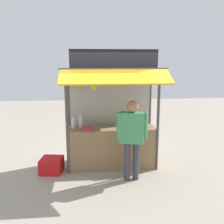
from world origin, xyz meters
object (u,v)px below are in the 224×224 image
banana_bunch_inner_right (110,83)px  plastic_crate (52,165)px  water_bottle_mid_left (73,123)px  water_bottle_front_right (138,120)px  water_bottle_far_left (81,122)px  banana_bunch_inner_left (94,87)px  vendor_person (132,133)px  magazine_stack_mid_right (87,129)px  water_bottle_right (137,120)px  banana_bunch_rightmost (80,86)px  magazine_stack_back_right (142,127)px

banana_bunch_inner_right → plastic_crate: 2.15m
water_bottle_mid_left → water_bottle_front_right: 1.46m
water_bottle_far_left → plastic_crate: bearing=-158.4°
water_bottle_mid_left → banana_bunch_inner_right: (0.78, -0.42, 0.89)m
water_bottle_mid_left → plastic_crate: water_bottle_mid_left is taller
water_bottle_far_left → plastic_crate: (-0.63, -0.25, -0.87)m
banana_bunch_inner_left → vendor_person: banana_bunch_inner_left is taller
magazine_stack_mid_right → vendor_person: size_ratio=0.20×
banana_bunch_inner_right → vendor_person: size_ratio=0.16×
water_bottle_right → banana_bunch_rightmost: bearing=-160.7°
magazine_stack_back_right → plastic_crate: magazine_stack_back_right is taller
water_bottle_front_right → plastic_crate: (-1.92, -0.34, -0.86)m
water_bottle_front_right → banana_bunch_rightmost: size_ratio=0.81×
magazine_stack_back_right → banana_bunch_rightmost: size_ratio=0.99×
water_bottle_front_right → vendor_person: vendor_person is taller
water_bottle_front_right → banana_bunch_rightmost: banana_bunch_rightmost is taller
banana_bunch_inner_left → plastic_crate: banana_bunch_inner_left is taller
magazine_stack_mid_right → magazine_stack_back_right: magazine_stack_back_right is taller
magazine_stack_mid_right → banana_bunch_inner_right: (0.48, -0.23, 0.99)m
water_bottle_mid_left → banana_bunch_inner_left: bearing=-43.7°
water_bottle_mid_left → vendor_person: vendor_person is taller
banana_bunch_rightmost → banana_bunch_inner_right: same height
water_bottle_right → plastic_crate: (-1.87, -0.24, -0.89)m
banana_bunch_rightmost → plastic_crate: banana_bunch_rightmost is taller
magazine_stack_mid_right → banana_bunch_inner_right: bearing=-25.8°
magazine_stack_mid_right → banana_bunch_inner_right: size_ratio=1.25×
magazine_stack_back_right → plastic_crate: bearing=-178.5°
water_bottle_far_left → plastic_crate: size_ratio=0.62×
water_bottle_mid_left → magazine_stack_mid_right: water_bottle_mid_left is taller
magazine_stack_back_right → banana_bunch_rightmost: banana_bunch_rightmost is taller
water_bottle_far_left → vendor_person: 1.25m
water_bottle_mid_left → plastic_crate: (-0.47, -0.24, -0.86)m
vendor_person → plastic_crate: 1.89m
water_bottle_mid_left → water_bottle_far_left: water_bottle_far_left is taller
water_bottle_right → water_bottle_far_left: 1.24m
water_bottle_mid_left → water_bottle_far_left: 0.17m
magazine_stack_mid_right → magazine_stack_back_right: bearing=0.3°
water_bottle_far_left → banana_bunch_inner_left: banana_bunch_inner_left is taller
water_bottle_mid_left → banana_bunch_inner_left: size_ratio=0.79×
magazine_stack_mid_right → water_bottle_far_left: bearing=122.4°
magazine_stack_back_right → water_bottle_mid_left: bearing=172.9°
vendor_person → banana_bunch_inner_left: bearing=171.9°
water_bottle_front_right → banana_bunch_rightmost: bearing=-157.4°
magazine_stack_mid_right → vendor_person: 1.03m
water_bottle_far_left → magazine_stack_back_right: 1.35m
banana_bunch_inner_right → magazine_stack_mid_right: bearing=154.2°
banana_bunch_inner_right → plastic_crate: (-1.24, 0.19, -1.75)m
water_bottle_mid_left → vendor_person: size_ratio=0.15×
water_bottle_right → banana_bunch_rightmost: (-1.23, -0.43, 0.81)m
water_bottle_mid_left → plastic_crate: 1.00m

